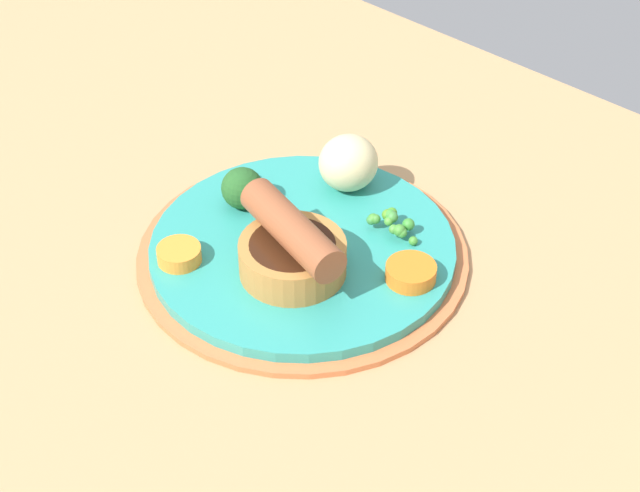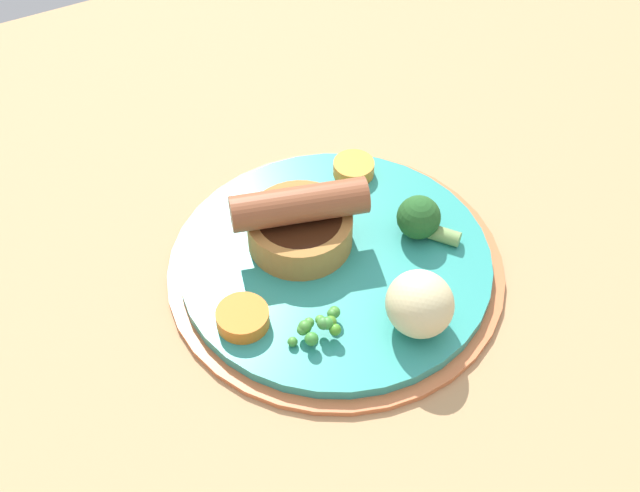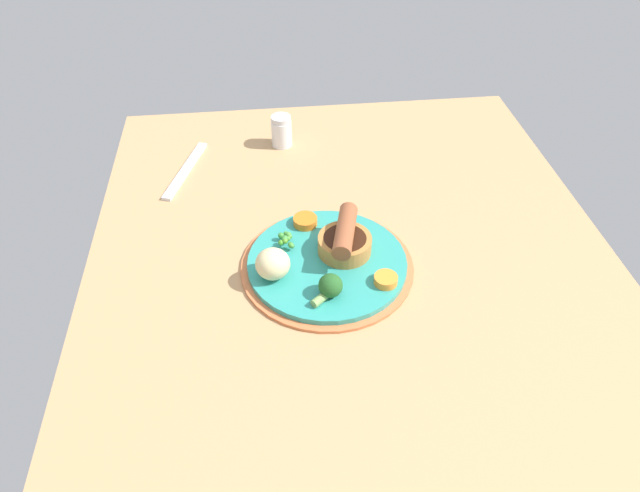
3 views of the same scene
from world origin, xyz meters
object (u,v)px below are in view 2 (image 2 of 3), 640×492
object	(u,v)px
pea_pile	(320,325)
broccoli_floret_near	(421,219)
sausage_pudding	(300,222)
carrot_slice_5	(349,170)
dinner_plate	(336,266)
carrot_slice_1	(243,318)
potato_chunk_0	(420,304)

from	to	relation	value
pea_pile	broccoli_floret_near	xyz separation A→B (cm)	(-11.15, -5.15, 0.56)
sausage_pudding	carrot_slice_5	world-z (taller)	sausage_pudding
dinner_plate	carrot_slice_1	world-z (taller)	carrot_slice_1
pea_pile	potato_chunk_0	size ratio (longest dim) A/B	0.88
dinner_plate	sausage_pudding	size ratio (longest dim) A/B	2.44
broccoli_floret_near	carrot_slice_5	bearing A→B (deg)	-27.07
broccoli_floret_near	carrot_slice_1	bearing A→B (deg)	56.78
broccoli_floret_near	dinner_plate	bearing A→B (deg)	45.57
sausage_pudding	pea_pile	xyz separation A→B (cm)	(2.55, 8.49, -1.14)
sausage_pudding	broccoli_floret_near	xyz separation A→B (cm)	(-8.59, 3.34, -0.58)
dinner_plate	carrot_slice_5	xyz separation A→B (cm)	(-5.07, -7.61, 1.44)
dinner_plate	broccoli_floret_near	bearing A→B (deg)	175.64
pea_pile	potato_chunk_0	xyz separation A→B (cm)	(-6.52, 2.32, 1.27)
sausage_pudding	broccoli_floret_near	bearing A→B (deg)	173.45
dinner_plate	carrot_slice_5	world-z (taller)	carrot_slice_5
sausage_pudding	broccoli_floret_near	world-z (taller)	sausage_pudding
dinner_plate	carrot_slice_1	size ratio (longest dim) A/B	6.78
carrot_slice_1	pea_pile	bearing A→B (deg)	143.72
sausage_pudding	carrot_slice_5	distance (cm)	8.41
carrot_slice_1	carrot_slice_5	distance (cm)	17.00
pea_pile	carrot_slice_1	world-z (taller)	pea_pile
broccoli_floret_near	carrot_slice_5	distance (cm)	8.42
dinner_plate	pea_pile	bearing A→B (deg)	53.55
sausage_pudding	potato_chunk_0	bearing A→B (deg)	124.84
carrot_slice_5	carrot_slice_1	bearing A→B (deg)	36.12
sausage_pudding	broccoli_floret_near	size ratio (longest dim) A/B	2.26
broccoli_floret_near	pea_pile	bearing A→B (deg)	74.72
sausage_pudding	potato_chunk_0	size ratio (longest dim) A/B	2.13
pea_pile	dinner_plate	bearing A→B (deg)	-126.45
sausage_pudding	dinner_plate	bearing A→B (deg)	134.95
carrot_slice_5	sausage_pudding	bearing A→B (deg)	35.58
carrot_slice_1	carrot_slice_5	xyz separation A→B (cm)	(-13.73, -10.02, -0.02)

